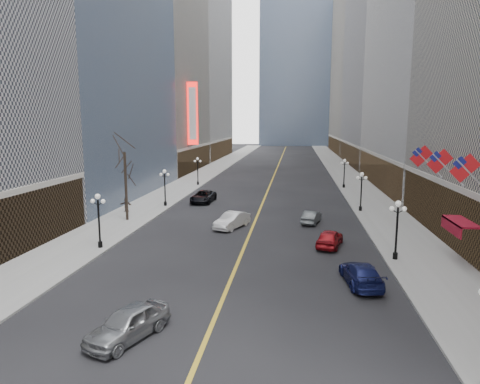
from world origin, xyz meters
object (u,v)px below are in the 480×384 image
(streetlamp_west_3, at_px, (198,168))
(car_nb_mid, at_px, (232,220))
(streetlamp_east_1, at_px, (397,224))
(streetlamp_west_2, at_px, (165,184))
(streetlamp_east_2, at_px, (361,187))
(car_nb_far, at_px, (203,197))
(streetlamp_west_1, at_px, (99,215))
(car_nb_near, at_px, (128,323))
(car_sb_far, at_px, (311,217))
(streetlamp_east_3, at_px, (344,170))
(car_sb_near, at_px, (361,274))
(car_sb_mid, at_px, (330,238))

(streetlamp_west_3, bearing_deg, car_nb_mid, -70.41)
(streetlamp_east_1, xyz_separation_m, streetlamp_west_2, (-23.60, 18.00, 0.00))
(streetlamp_east_2, relative_size, car_nb_far, 0.82)
(streetlamp_west_1, distance_m, car_nb_near, 16.20)
(car_nb_near, relative_size, car_sb_far, 1.17)
(streetlamp_east_3, xyz_separation_m, car_nb_near, (-15.57, -49.92, -2.10))
(car_nb_far, bearing_deg, streetlamp_east_2, -8.08)
(streetlamp_east_1, height_order, car_nb_far, streetlamp_east_1)
(car_nb_near, xyz_separation_m, car_sb_near, (12.27, 8.66, -0.07))
(streetlamp_west_2, height_order, car_nb_far, streetlamp_west_2)
(streetlamp_east_2, height_order, streetlamp_west_2, same)
(streetlamp_west_3, relative_size, car_sb_far, 1.13)
(car_sb_near, bearing_deg, car_nb_far, -65.66)
(streetlamp_east_3, xyz_separation_m, car_nb_far, (-19.55, -14.45, -2.13))
(streetlamp_west_2, bearing_deg, car_sb_far, -20.08)
(streetlamp_east_1, xyz_separation_m, car_sb_mid, (-4.66, 3.19, -2.16))
(car_nb_mid, distance_m, car_nb_far, 14.30)
(streetlamp_west_3, xyz_separation_m, car_nb_far, (4.05, -14.45, -2.13))
(car_nb_mid, relative_size, car_sb_near, 0.94)
(streetlamp_east_3, xyz_separation_m, car_sb_far, (-5.90, -24.47, -2.25))
(streetlamp_east_2, xyz_separation_m, streetlamp_west_2, (-23.60, 0.00, 0.00))
(streetlamp_west_1, xyz_separation_m, car_sb_near, (20.31, -5.25, -2.17))
(streetlamp_east_1, relative_size, car_nb_near, 0.97)
(car_nb_near, relative_size, car_sb_near, 0.93)
(car_sb_mid, bearing_deg, streetlamp_west_2, -23.19)
(streetlamp_west_2, distance_m, car_nb_far, 5.79)
(car_sb_near, height_order, car_sb_mid, car_sb_mid)
(streetlamp_east_2, bearing_deg, car_sb_near, -98.06)
(streetlamp_west_3, relative_size, car_nb_near, 0.97)
(streetlamp_west_3, distance_m, car_nb_far, 15.16)
(car_nb_near, height_order, car_nb_far, car_nb_near)
(car_sb_mid, bearing_deg, car_sb_far, -66.70)
(car_nb_mid, height_order, car_sb_mid, car_nb_mid)
(streetlamp_east_3, distance_m, car_nb_mid, 30.88)
(streetlamp_west_2, xyz_separation_m, car_sb_far, (17.70, -6.47, -2.25))
(streetlamp_east_2, bearing_deg, car_sb_mid, -107.45)
(streetlamp_east_3, bearing_deg, car_sb_near, -94.56)
(streetlamp_east_2, xyz_separation_m, streetlamp_west_3, (-23.60, 18.00, 0.00))
(car_nb_near, bearing_deg, streetlamp_west_3, 122.08)
(streetlamp_east_2, relative_size, car_nb_mid, 0.96)
(car_nb_far, height_order, car_sb_mid, car_nb_far)
(car_sb_mid, xyz_separation_m, car_sb_far, (-1.24, 8.34, -0.09))
(streetlamp_east_2, height_order, car_nb_mid, streetlamp_east_2)
(streetlamp_east_2, xyz_separation_m, car_nb_far, (-19.55, 3.55, -2.13))
(streetlamp_west_2, relative_size, car_nb_far, 0.82)
(car_nb_near, distance_m, car_sb_near, 15.02)
(streetlamp_west_2, bearing_deg, streetlamp_west_3, 90.00)
(streetlamp_east_2, height_order, car_nb_far, streetlamp_east_2)
(streetlamp_east_1, bearing_deg, car_nb_near, -138.21)
(streetlamp_east_3, distance_m, car_sb_far, 25.27)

